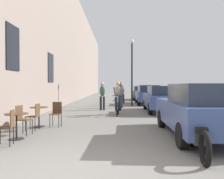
{
  "coord_description": "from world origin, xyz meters",
  "views": [
    {
      "loc": [
        0.66,
        -3.82,
        1.49
      ],
      "look_at": [
        0.47,
        10.1,
        1.26
      ],
      "focal_mm": 37.0,
      "sensor_mm": 36.0,
      "label": 1
    }
  ],
  "objects": [
    {
      "name": "cafe_chair_mid_toward_wall",
      "position": [
        -2.03,
        3.82,
        0.52
      ],
      "size": [
        0.41,
        0.41,
        0.89
      ],
      "color": "black",
      "rests_on": "ground_plane"
    },
    {
      "name": "parked_car_second",
      "position": [
        3.29,
        9.26,
        0.77
      ],
      "size": [
        1.88,
        4.22,
        1.48
      ],
      "color": "#384C84",
      "rests_on": "ground_plane"
    },
    {
      "name": "pedestrian_mid",
      "position": [
        1.01,
        11.68,
        0.99
      ],
      "size": [
        0.37,
        0.29,
        1.76
      ],
      "color": "#26262D",
      "rests_on": "ground_plane"
    },
    {
      "name": "building_facade_left",
      "position": [
        -3.45,
        14.0,
        5.29
      ],
      "size": [
        0.54,
        68.0,
        10.58
      ],
      "color": "gray",
      "rests_on": "ground_plane"
    },
    {
      "name": "street_lamp",
      "position": [
        1.89,
        13.16,
        3.11
      ],
      "size": [
        0.32,
        0.32,
        4.9
      ],
      "color": "black",
      "rests_on": "ground_plane"
    },
    {
      "name": "cafe_chair_near_toward_wall",
      "position": [
        -2.01,
        1.87,
        0.52
      ],
      "size": [
        0.43,
        0.43,
        0.89
      ],
      "color": "black",
      "rests_on": "ground_plane"
    },
    {
      "name": "pedestrian_near",
      "position": [
        -0.13,
        10.28,
        0.96
      ],
      "size": [
        0.37,
        0.29,
        1.7
      ],
      "color": "#26262D",
      "rests_on": "ground_plane"
    },
    {
      "name": "parked_motorcycle",
      "position": [
        2.45,
        1.22,
        0.4
      ],
      "size": [
        0.62,
        2.14,
        0.92
      ],
      "color": "black",
      "rests_on": "ground_plane"
    },
    {
      "name": "pedestrian_furthest",
      "position": [
        1.27,
        15.64,
        0.93
      ],
      "size": [
        0.37,
        0.28,
        1.65
      ],
      "color": "#26262D",
      "rests_on": "ground_plane"
    },
    {
      "name": "cafe_chair_mid_toward_street",
      "position": [
        -1.49,
        4.56,
        0.52
      ],
      "size": [
        0.4,
        0.4,
        0.89
      ],
      "color": "black",
      "rests_on": "ground_plane"
    },
    {
      "name": "pedestrian_far",
      "position": [
        1.12,
        14.0,
        0.98
      ],
      "size": [
        0.37,
        0.29,
        1.73
      ],
      "color": "#26262D",
      "rests_on": "ground_plane"
    },
    {
      "name": "cyclist_on_bicycle",
      "position": [
        0.8,
        7.95,
        0.81
      ],
      "size": [
        0.52,
        1.76,
        1.74
      ],
      "color": "black",
      "rests_on": "ground_plane"
    },
    {
      "name": "cafe_chair_near_toward_street",
      "position": [
        -2.16,
        3.11,
        0.52
      ],
      "size": [
        0.45,
        0.45,
        0.89
      ],
      "color": "black",
      "rests_on": "ground_plane"
    },
    {
      "name": "ground_plane",
      "position": [
        0.0,
        0.0,
        0.0
      ],
      "size": [
        88.0,
        88.0,
        0.0
      ],
      "primitive_type": "plane",
      "color": "slate"
    },
    {
      "name": "cafe_table_mid",
      "position": [
        -2.11,
        4.48,
        0.52
      ],
      "size": [
        0.64,
        0.64,
        0.72
      ],
      "color": "black",
      "rests_on": "ground_plane"
    },
    {
      "name": "parked_car_fourth",
      "position": [
        3.31,
        20.41,
        0.75
      ],
      "size": [
        1.73,
        4.05,
        1.44
      ],
      "color": "#23512D",
      "rests_on": "ground_plane"
    },
    {
      "name": "cafe_table_near",
      "position": [
        -2.08,
        2.53,
        0.52
      ],
      "size": [
        0.64,
        0.64,
        0.72
      ],
      "color": "black",
      "rests_on": "ground_plane"
    },
    {
      "name": "parked_car_nearest",
      "position": [
        3.1,
        2.91,
        0.8
      ],
      "size": [
        1.94,
        4.39,
        1.55
      ],
      "color": "#384C84",
      "rests_on": "ground_plane"
    },
    {
      "name": "parked_car_third",
      "position": [
        3.28,
        14.86,
        0.79
      ],
      "size": [
        1.9,
        4.35,
        1.53
      ],
      "color": "#384C84",
      "rests_on": "ground_plane"
    }
  ]
}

